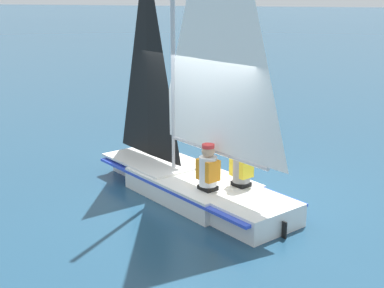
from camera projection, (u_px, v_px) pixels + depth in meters
name	position (u px, v px, depth m)	size (l,w,h in m)	color
ground_plane	(192.00, 196.00, 9.67)	(260.00, 260.00, 0.00)	navy
sailboat_main	(193.00, 143.00, 9.37)	(4.23, 3.44, 5.98)	white
sailor_helm	(208.00, 175.00, 8.85)	(0.43, 0.42, 1.16)	black
sailor_crew	(241.00, 172.00, 9.03)	(0.43, 0.42, 1.16)	black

